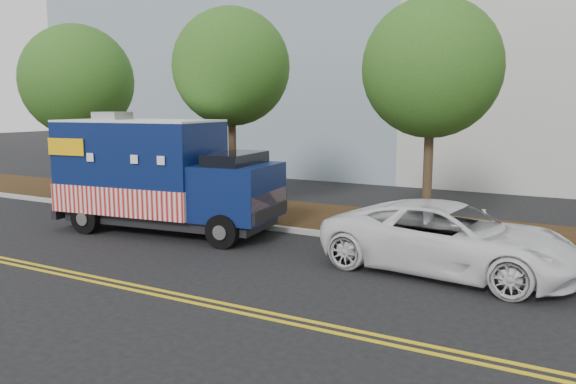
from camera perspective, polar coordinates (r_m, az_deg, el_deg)
The scene contains 11 objects.
ground at distance 16.59m, azimuth -9.09°, elevation -4.16°, with size 120.00×120.00×0.00m, color black.
curb at distance 17.67m, azimuth -6.30°, elevation -3.05°, with size 120.00×0.18×0.15m, color #9E9E99.
mulch_strip at distance 19.39m, azimuth -2.72°, elevation -1.95°, with size 120.00×4.00×0.15m, color black.
centerline_near at distance 13.49m, azimuth -20.88°, elevation -7.66°, with size 120.00×0.10×0.01m, color gold.
centerline_far at distance 13.34m, azimuth -21.70°, elevation -7.89°, with size 120.00×0.10×0.01m, color gold.
tree_a at distance 23.71m, azimuth -20.63°, elevation 10.51°, with size 4.32×4.32×6.79m.
tree_b at distance 18.88m, azimuth -5.80°, elevation 12.48°, with size 3.85×3.85×6.85m.
tree_c at distance 16.10m, azimuth 14.39°, elevation 12.06°, with size 3.81×3.81×6.60m.
sign_post at distance 18.98m, azimuth -10.94°, elevation 1.11°, with size 0.06×0.06×2.40m, color #473828.
food_truck at distance 16.88m, azimuth -13.08°, elevation 1.40°, with size 6.87×3.20×3.50m.
white_car at distance 12.98m, azimuth 16.10°, elevation -4.53°, with size 2.58×5.60×1.56m, color white.
Camera 1 is at (10.01, -12.71, 3.70)m, focal length 35.00 mm.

